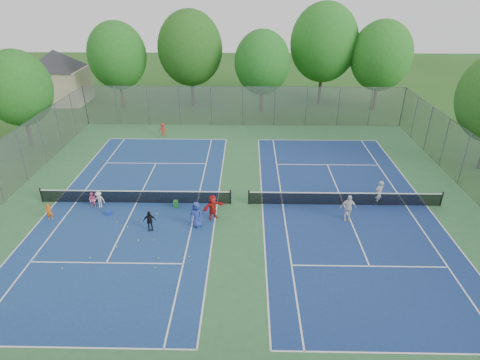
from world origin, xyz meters
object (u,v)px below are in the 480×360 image
object	(u,v)px
ball_crate	(109,213)
ball_hopper	(176,204)
instructor	(379,193)
net_left	(136,197)
net_right	(345,199)

from	to	relation	value
ball_crate	ball_hopper	xyz separation A→B (m)	(4.19, 0.95, 0.12)
ball_crate	instructor	bearing A→B (deg)	5.26
net_left	ball_crate	world-z (taller)	net_left
ball_crate	net_left	bearing A→B (deg)	46.69
instructor	ball_crate	bearing A→B (deg)	-20.95
ball_crate	instructor	xyz separation A→B (m)	(17.65, 1.62, 0.75)
net_left	ball_hopper	size ratio (longest dim) A/B	24.97
net_left	ball_crate	xyz separation A→B (m)	(-1.41, -1.50, -0.32)
net_right	ball_crate	world-z (taller)	net_right
net_right	ball_crate	distance (m)	15.49
instructor	net_left	bearing A→B (deg)	-25.76
net_right	ball_hopper	distance (m)	11.23
net_left	net_right	bearing A→B (deg)	0.00
net_left	net_right	xyz separation A→B (m)	(14.00, 0.00, 0.00)
net_right	ball_hopper	size ratio (longest dim) A/B	24.97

